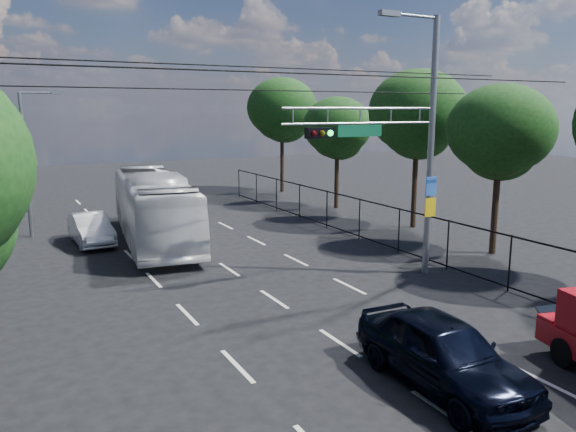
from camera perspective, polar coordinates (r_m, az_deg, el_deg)
ground at (r=12.83m, az=15.58°, el=-18.64°), size 120.00×120.00×0.00m
lane_markings at (r=24.16m, az=-7.77°, el=-4.21°), size 6.12×38.00×0.01m
signal_mast at (r=20.72m, az=11.86°, el=7.86°), size 6.43×0.39×9.50m
streetlight_left at (r=30.10m, az=-24.84°, el=5.46°), size 2.09×0.22×7.08m
utility_wires at (r=18.60m, az=-2.70°, el=13.90°), size 22.00×5.04×0.74m
fence_right at (r=25.94m, az=9.58°, el=-0.89°), size 0.06×34.03×2.00m
tree_right_b at (r=25.60m, az=20.73°, el=7.50°), size 4.50×4.50×7.31m
tree_right_c at (r=30.29m, az=13.00°, el=9.60°), size 5.10×5.10×8.29m
tree_right_d at (r=35.70m, az=5.05°, el=8.56°), size 4.32×4.32×7.02m
tree_right_e at (r=42.72m, az=-0.61°, el=10.42°), size 5.28×5.28×8.58m
navy_hatchback at (r=13.48m, az=15.47°, el=-13.21°), size 2.17×4.93×1.65m
white_bus at (r=27.32m, az=-13.47°, el=0.85°), size 4.24×12.04×3.28m
white_van at (r=27.87m, az=-19.40°, el=-1.23°), size 1.66×4.36×1.42m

